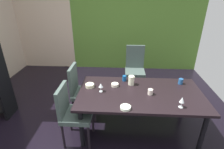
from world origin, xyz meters
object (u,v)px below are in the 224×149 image
wine_glass_left (182,100)px  cup_center (181,81)px  chair_left_far (81,89)px  chair_head_far (135,67)px  chair_left_near (72,111)px  serving_bowl_corner (126,107)px  cup_near_shelf (150,92)px  dining_table (140,96)px  serving_bowl_north (90,86)px  pitcher_right (131,80)px  wine_glass_rear (101,86)px  serving_bowl_near_window (115,85)px  cup_front (124,78)px

wine_glass_left → cup_center: (0.19, 0.68, -0.07)m
cup_center → chair_left_far: bearing=-179.3°
chair_head_far → chair_left_far: (-1.03, -1.07, -0.02)m
chair_left_near → serving_bowl_corner: chair_left_near is taller
cup_near_shelf → dining_table: bearing=162.6°
chair_head_far → cup_center: (0.70, -1.05, 0.18)m
serving_bowl_corner → chair_head_far: bearing=82.4°
wine_glass_left → serving_bowl_north: size_ratio=1.09×
dining_table → pitcher_right: (-0.13, 0.25, 0.15)m
wine_glass_rear → serving_bowl_near_window: bearing=41.1°
chair_left_near → cup_front: chair_left_near is taller
chair_left_near → cup_center: size_ratio=10.00×
serving_bowl_north → cup_center: bearing=7.5°
serving_bowl_near_window → cup_near_shelf: 0.60m
chair_left_far → cup_front: chair_left_far is taller
chair_left_far → serving_bowl_corner: bearing=46.9°
serving_bowl_north → serving_bowl_corner: (0.58, -0.56, -0.01)m
pitcher_right → wine_glass_rear: bearing=-151.8°
serving_bowl_near_window → pitcher_right: 0.29m
chair_head_far → wine_glass_left: 1.83m
serving_bowl_north → serving_bowl_near_window: bearing=7.3°
chair_head_far → chair_left_far: size_ratio=1.05×
pitcher_right → wine_glass_left: bearing=-43.2°
wine_glass_left → cup_near_shelf: size_ratio=1.84×
chair_left_near → serving_bowl_north: chair_left_near is taller
serving_bowl_near_window → wine_glass_left: bearing=-30.1°
cup_near_shelf → pitcher_right: pitcher_right is taller
chair_head_far → wine_glass_rear: chair_head_far is taller
chair_left_far → serving_bowl_north: 0.33m
dining_table → chair_left_near: bearing=-163.4°
wine_glass_left → pitcher_right: size_ratio=1.01×
dining_table → cup_near_shelf: 0.19m
chair_head_far → serving_bowl_north: chair_head_far is taller
cup_front → pitcher_right: size_ratio=0.60×
cup_front → pitcher_right: bearing=-49.1°
chair_head_far → chair_left_near: chair_head_far is taller
chair_left_near → cup_near_shelf: bearing=102.6°
serving_bowl_near_window → cup_front: (0.16, 0.21, 0.02)m
wine_glass_left → serving_bowl_corner: (-0.75, -0.08, -0.10)m
serving_bowl_corner → cup_center: bearing=38.8°
cup_front → serving_bowl_corner: bearing=-89.0°
wine_glass_left → serving_bowl_north: bearing=160.2°
wine_glass_rear → pitcher_right: bearing=28.2°
wine_glass_left → cup_near_shelf: bearing=140.2°
serving_bowl_near_window → serving_bowl_north: bearing=-172.7°
wine_glass_rear → cup_center: 1.37m
serving_bowl_near_window → cup_front: 0.26m
chair_head_far → cup_front: chair_head_far is taller
chair_left_far → wine_glass_left: (1.55, -0.66, 0.27)m
wine_glass_rear → cup_front: size_ratio=1.51×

